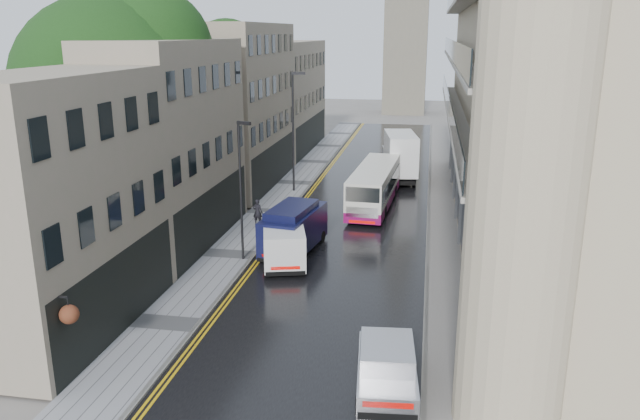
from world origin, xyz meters
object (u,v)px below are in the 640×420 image
(lamp_post_near, at_px, (241,192))
(pedestrian, at_px, (258,212))
(tree_far, at_px, (202,106))
(white_lorry, at_px, (389,160))
(tree_near, at_px, (109,121))
(navy_van, at_px, (264,236))
(lamp_post_far, at_px, (293,133))
(silver_hatchback, at_px, (359,390))
(cream_bus, at_px, (352,196))
(white_van, at_px, (266,255))

(lamp_post_near, bearing_deg, pedestrian, 120.59)
(tree_far, xyz_separation_m, white_lorry, (13.55, 3.76, -4.29))
(tree_near, xyz_separation_m, white_lorry, (13.85, 16.76, -5.00))
(tree_far, relative_size, navy_van, 2.36)
(pedestrian, relative_size, lamp_post_far, 0.19)
(silver_hatchback, bearing_deg, lamp_post_far, 101.34)
(tree_near, relative_size, lamp_post_near, 1.94)
(cream_bus, relative_size, navy_van, 1.92)
(tree_far, xyz_separation_m, lamp_post_near, (7.28, -14.42, -2.54))
(cream_bus, bearing_deg, tree_far, 158.14)
(white_lorry, relative_size, pedestrian, 4.50)
(cream_bus, xyz_separation_m, white_lorry, (1.71, 9.31, 0.55))
(tree_near, bearing_deg, silver_hatchback, -42.58)
(tree_near, bearing_deg, lamp_post_far, 61.75)
(pedestrian, xyz_separation_m, lamp_post_far, (0.34, 8.77, 3.49))
(lamp_post_near, distance_m, lamp_post_far, 14.65)
(white_lorry, distance_m, silver_hatchback, 30.64)
(white_lorry, bearing_deg, navy_van, -115.62)
(tree_near, height_order, cream_bus, tree_near)
(tree_far, height_order, navy_van, tree_far)
(white_lorry, bearing_deg, tree_near, -138.93)
(cream_bus, height_order, silver_hatchback, cream_bus)
(tree_near, distance_m, pedestrian, 10.07)
(cream_bus, height_order, white_van, cream_bus)
(silver_hatchback, distance_m, white_van, 12.16)
(silver_hatchback, relative_size, white_van, 0.92)
(cream_bus, height_order, navy_van, cream_bus)
(white_lorry, relative_size, lamp_post_near, 1.02)
(tree_near, relative_size, tree_far, 1.11)
(cream_bus, bearing_deg, white_van, -101.92)
(tree_near, xyz_separation_m, white_van, (9.27, -3.16, -5.86))
(pedestrian, bearing_deg, lamp_post_near, 101.60)
(white_van, relative_size, lamp_post_far, 0.55)
(tree_near, relative_size, silver_hatchback, 3.20)
(tree_far, xyz_separation_m, silver_hatchback, (14.76, -26.84, -5.40))
(cream_bus, xyz_separation_m, white_van, (-2.88, -10.60, -0.31))
(tree_far, height_order, silver_hatchback, tree_far)
(navy_van, height_order, pedestrian, navy_van)
(tree_near, height_order, silver_hatchback, tree_near)
(pedestrian, bearing_deg, navy_van, 112.21)
(cream_bus, bearing_deg, white_lorry, 82.86)
(white_lorry, distance_m, pedestrian, 14.26)
(cream_bus, relative_size, lamp_post_far, 1.17)
(cream_bus, height_order, pedestrian, cream_bus)
(white_van, distance_m, lamp_post_far, 16.84)
(cream_bus, distance_m, white_van, 10.99)
(tree_near, bearing_deg, pedestrian, 33.30)
(silver_hatchback, bearing_deg, tree_far, 113.74)
(pedestrian, distance_m, lamp_post_near, 6.52)
(white_lorry, bearing_deg, cream_bus, -109.76)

